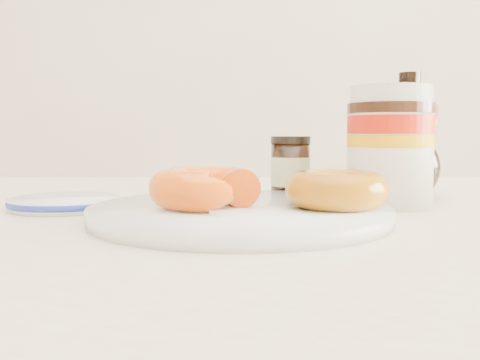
{
  "coord_description": "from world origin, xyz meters",
  "views": [
    {
      "loc": [
        -0.08,
        -0.47,
        0.83
      ],
      "look_at": [
        -0.08,
        0.09,
        0.79
      ],
      "focal_mm": 40.0,
      "sensor_mm": 36.0,
      "label": 1
    }
  ],
  "objects_px": {
    "donut_bitten": "(205,188)",
    "blue_rim_saucer": "(66,202)",
    "dining_table": "(314,287)",
    "dark_jar": "(290,169)",
    "donut_whole": "(337,189)",
    "syrup_bottle": "(408,136)",
    "nutella_jar": "(390,142)",
    "plate": "(240,213)"
  },
  "relations": [
    {
      "from": "dining_table",
      "to": "syrup_bottle",
      "type": "bearing_deg",
      "value": 42.35
    },
    {
      "from": "nutella_jar",
      "to": "dining_table",
      "type": "bearing_deg",
      "value": -154.65
    },
    {
      "from": "dining_table",
      "to": "syrup_bottle",
      "type": "relative_size",
      "value": 8.66
    },
    {
      "from": "donut_whole",
      "to": "dark_jar",
      "type": "xyz_separation_m",
      "value": [
        -0.03,
        0.17,
        0.01
      ]
    },
    {
      "from": "nutella_jar",
      "to": "blue_rim_saucer",
      "type": "height_order",
      "value": "nutella_jar"
    },
    {
      "from": "plate",
      "to": "blue_rim_saucer",
      "type": "xyz_separation_m",
      "value": [
        -0.2,
        0.08,
        -0.0
      ]
    },
    {
      "from": "donut_whole",
      "to": "syrup_bottle",
      "type": "xyz_separation_m",
      "value": [
        0.13,
        0.19,
        0.05
      ]
    },
    {
      "from": "donut_whole",
      "to": "nutella_jar",
      "type": "relative_size",
      "value": 0.71
    },
    {
      "from": "donut_whole",
      "to": "syrup_bottle",
      "type": "distance_m",
      "value": 0.24
    },
    {
      "from": "plate",
      "to": "donut_whole",
      "type": "bearing_deg",
      "value": -7.47
    },
    {
      "from": "plate",
      "to": "donut_whole",
      "type": "height_order",
      "value": "donut_whole"
    },
    {
      "from": "dining_table",
      "to": "donut_whole",
      "type": "xyz_separation_m",
      "value": [
        0.01,
        -0.07,
        0.11
      ]
    },
    {
      "from": "donut_bitten",
      "to": "nutella_jar",
      "type": "relative_size",
      "value": 0.77
    },
    {
      "from": "plate",
      "to": "dark_jar",
      "type": "distance_m",
      "value": 0.18
    },
    {
      "from": "dark_jar",
      "to": "blue_rim_saucer",
      "type": "xyz_separation_m",
      "value": [
        -0.26,
        -0.08,
        -0.03
      ]
    },
    {
      "from": "donut_bitten",
      "to": "syrup_bottle",
      "type": "relative_size",
      "value": 0.65
    },
    {
      "from": "dining_table",
      "to": "dark_jar",
      "type": "bearing_deg",
      "value": 99.52
    },
    {
      "from": "dining_table",
      "to": "dark_jar",
      "type": "xyz_separation_m",
      "value": [
        -0.02,
        0.11,
        0.12
      ]
    },
    {
      "from": "dining_table",
      "to": "donut_bitten",
      "type": "bearing_deg",
      "value": -148.81
    },
    {
      "from": "syrup_bottle",
      "to": "donut_whole",
      "type": "bearing_deg",
      "value": -123.08
    },
    {
      "from": "plate",
      "to": "dark_jar",
      "type": "relative_size",
      "value": 3.61
    },
    {
      "from": "plate",
      "to": "dark_jar",
      "type": "xyz_separation_m",
      "value": [
        0.06,
        0.16,
        0.03
      ]
    },
    {
      "from": "dining_table",
      "to": "dark_jar",
      "type": "relative_size",
      "value": 17.4
    },
    {
      "from": "donut_bitten",
      "to": "donut_whole",
      "type": "xyz_separation_m",
      "value": [
        0.12,
        -0.0,
        -0.0
      ]
    },
    {
      "from": "syrup_bottle",
      "to": "dark_jar",
      "type": "relative_size",
      "value": 2.01
    },
    {
      "from": "blue_rim_saucer",
      "to": "dining_table",
      "type": "bearing_deg",
      "value": -4.9
    },
    {
      "from": "syrup_bottle",
      "to": "blue_rim_saucer",
      "type": "height_order",
      "value": "syrup_bottle"
    },
    {
      "from": "dining_table",
      "to": "plate",
      "type": "height_order",
      "value": "plate"
    },
    {
      "from": "donut_bitten",
      "to": "blue_rim_saucer",
      "type": "distance_m",
      "value": 0.19
    },
    {
      "from": "donut_bitten",
      "to": "dark_jar",
      "type": "xyz_separation_m",
      "value": [
        0.1,
        0.17,
        0.01
      ]
    },
    {
      "from": "syrup_bottle",
      "to": "dark_jar",
      "type": "height_order",
      "value": "syrup_bottle"
    },
    {
      "from": "donut_bitten",
      "to": "dining_table",
      "type": "bearing_deg",
      "value": 32.13
    },
    {
      "from": "donut_bitten",
      "to": "syrup_bottle",
      "type": "xyz_separation_m",
      "value": [
        0.25,
        0.19,
        0.05
      ]
    },
    {
      "from": "syrup_bottle",
      "to": "blue_rim_saucer",
      "type": "bearing_deg",
      "value": -166.32
    },
    {
      "from": "plate",
      "to": "syrup_bottle",
      "type": "xyz_separation_m",
      "value": [
        0.22,
        0.18,
        0.07
      ]
    },
    {
      "from": "donut_whole",
      "to": "donut_bitten",
      "type": "bearing_deg",
      "value": 179.85
    },
    {
      "from": "dining_table",
      "to": "blue_rim_saucer",
      "type": "xyz_separation_m",
      "value": [
        -0.28,
        0.02,
        0.09
      ]
    },
    {
      "from": "blue_rim_saucer",
      "to": "donut_whole",
      "type": "bearing_deg",
      "value": -17.95
    },
    {
      "from": "dark_jar",
      "to": "dining_table",
      "type": "bearing_deg",
      "value": -80.48
    },
    {
      "from": "donut_whole",
      "to": "dark_jar",
      "type": "bearing_deg",
      "value": 99.09
    },
    {
      "from": "donut_bitten",
      "to": "dark_jar",
      "type": "bearing_deg",
      "value": 62.08
    },
    {
      "from": "donut_bitten",
      "to": "plate",
      "type": "bearing_deg",
      "value": 20.6
    }
  ]
}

